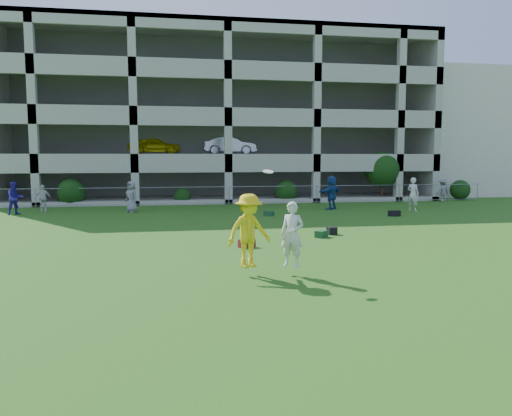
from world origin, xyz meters
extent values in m
plane|color=#235114|center=(0.00, 0.00, 0.00)|extent=(100.00, 100.00, 0.00)
cube|color=beige|center=(23.00, 28.00, 5.00)|extent=(16.00, 14.00, 10.00)
imported|color=#291F8F|center=(-12.07, 15.08, 0.89)|extent=(1.09, 1.03, 1.78)
imported|color=silver|center=(-11.03, 16.64, 0.76)|extent=(0.96, 0.61, 1.52)
imported|color=gray|center=(-5.97, 15.30, 0.87)|extent=(0.99, 1.00, 1.75)
imported|color=navy|center=(5.65, 14.81, 1.00)|extent=(1.85, 1.56, 2.00)
imported|color=silver|center=(10.00, 13.15, 0.97)|extent=(0.79, 0.84, 1.93)
imported|color=slate|center=(14.66, 17.98, 0.80)|extent=(1.16, 0.86, 1.60)
cube|color=#5E1018|center=(-1.22, 3.30, 0.14)|extent=(0.62, 0.49, 0.28)
cube|color=#14381E|center=(1.98, 4.97, 0.13)|extent=(0.60, 0.60, 0.26)
cube|color=black|center=(2.61, 5.58, 0.15)|extent=(0.39, 0.39, 0.30)
cube|color=black|center=(7.83, 10.93, 0.15)|extent=(0.61, 0.32, 0.30)
cube|color=#153C23|center=(1.33, 12.19, 0.12)|extent=(0.57, 0.56, 0.25)
imported|color=yellow|center=(-1.79, -0.77, 1.20)|extent=(1.43, 1.13, 1.94)
imported|color=silver|center=(-0.66, -0.91, 1.10)|extent=(0.75, 0.70, 1.73)
cylinder|color=white|center=(-1.28, -0.80, 2.75)|extent=(0.28, 0.27, 0.12)
cube|color=#9E998C|center=(0.00, 32.75, 6.00)|extent=(30.00, 0.50, 12.00)
cube|color=#9E998C|center=(-14.75, 26.00, 6.00)|extent=(0.50, 14.00, 12.00)
cube|color=#9E998C|center=(14.75, 26.00, 6.00)|extent=(0.50, 14.00, 12.00)
cube|color=#9E998C|center=(0.00, 26.00, 11.85)|extent=(30.00, 14.00, 0.30)
cube|color=#9E998C|center=(0.00, 26.00, 0.15)|extent=(30.00, 14.00, 0.30)
cube|color=#9E998C|center=(0.00, 26.00, 3.15)|extent=(30.00, 14.00, 0.30)
cube|color=#9E998C|center=(0.00, 26.00, 6.15)|extent=(30.00, 14.00, 0.30)
cube|color=#9E998C|center=(0.00, 26.00, 9.15)|extent=(30.00, 14.00, 0.30)
cube|color=#9E998C|center=(0.00, 19.15, 2.55)|extent=(30.00, 0.30, 0.90)
cube|color=#9E998C|center=(0.00, 19.15, 5.55)|extent=(30.00, 0.30, 0.90)
cube|color=#9E998C|center=(0.00, 19.15, 8.55)|extent=(30.00, 0.30, 0.90)
cube|color=#9E998C|center=(0.00, 19.15, 11.55)|extent=(30.00, 0.30, 0.90)
cube|color=#9E998C|center=(-12.00, 19.25, 6.00)|extent=(0.50, 0.50, 12.00)
cube|color=#9E998C|center=(-6.00, 19.25, 6.00)|extent=(0.50, 0.50, 12.00)
cube|color=#9E998C|center=(0.00, 19.25, 6.00)|extent=(0.50, 0.50, 12.00)
cube|color=#9E998C|center=(6.00, 19.25, 6.00)|extent=(0.50, 0.50, 12.00)
cube|color=#9E998C|center=(12.00, 19.25, 6.00)|extent=(0.50, 0.50, 12.00)
cube|color=#605E59|center=(0.00, 28.00, 6.00)|extent=(29.00, 9.00, 11.60)
imported|color=#FFF40D|center=(-4.88, 24.00, 3.96)|extent=(3.95, 1.76, 1.32)
imported|color=silver|center=(0.69, 24.00, 3.96)|extent=(4.03, 1.45, 1.32)
cylinder|color=gray|center=(-12.00, 19.00, 0.60)|extent=(0.06, 0.06, 1.20)
cylinder|color=gray|center=(-6.00, 19.00, 0.60)|extent=(0.06, 0.06, 1.20)
cylinder|color=gray|center=(0.00, 19.00, 0.60)|extent=(0.06, 0.06, 1.20)
cylinder|color=gray|center=(6.00, 19.00, 0.60)|extent=(0.06, 0.06, 1.20)
cylinder|color=gray|center=(12.00, 19.00, 0.60)|extent=(0.06, 0.06, 1.20)
cylinder|color=gray|center=(18.00, 19.00, 0.60)|extent=(0.06, 0.06, 1.20)
cylinder|color=gray|center=(0.00, 19.00, 1.15)|extent=(36.00, 0.04, 0.04)
cylinder|color=gray|center=(0.00, 19.00, 0.08)|extent=(36.00, 0.04, 0.04)
sphere|color=#163D11|center=(-10.00, 19.60, 0.88)|extent=(1.76, 1.76, 1.76)
sphere|color=#163D11|center=(-3.00, 19.60, 0.55)|extent=(1.10, 1.10, 1.10)
sphere|color=#163D11|center=(4.00, 19.60, 0.77)|extent=(1.54, 1.54, 1.54)
cylinder|color=#382314|center=(11.00, 19.80, 0.98)|extent=(0.16, 0.16, 1.96)
sphere|color=#163D11|center=(11.00, 19.80, 2.24)|extent=(2.52, 2.52, 2.52)
sphere|color=#163D11|center=(17.00, 19.60, 0.72)|extent=(1.43, 1.43, 1.43)
camera|label=1|loc=(-3.80, -13.53, 3.14)|focal=35.00mm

